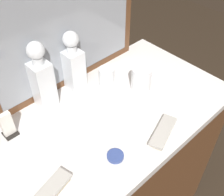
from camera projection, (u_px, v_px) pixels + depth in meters
dresser at (112, 173)px, 1.47m from camera, size 1.03×0.60×0.93m
dresser_mirror at (63, 20)px, 1.09m from camera, size 0.76×0.03×0.62m
crystal_decanter_left at (74, 67)px, 1.20m from camera, size 0.07×0.07×0.28m
crystal_decanter_front at (42, 82)px, 1.11m from camera, size 0.08×0.08×0.30m
crystal_tumbler_far_right at (107, 78)px, 1.26m from camera, size 0.07×0.07×0.09m
crystal_tumbler_left at (141, 80)px, 1.23m from camera, size 0.09×0.09×0.11m
silver_brush_far_left at (163, 132)px, 1.06m from camera, size 0.18×0.10×0.02m
silver_brush_center at (49, 192)px, 0.88m from camera, size 0.18×0.09×0.02m
porcelain_dish at (115, 156)px, 0.99m from camera, size 0.06×0.06×0.01m
napkin_holder at (8, 126)px, 1.04m from camera, size 0.05×0.05×0.11m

